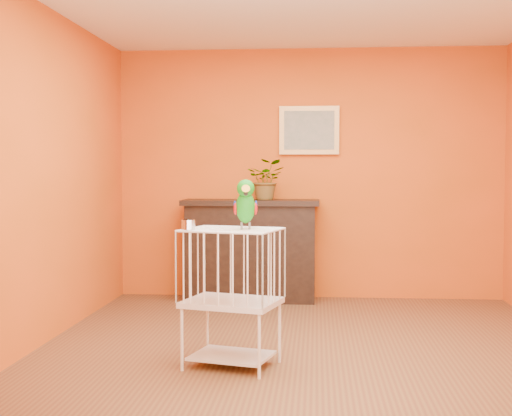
{
  "coord_description": "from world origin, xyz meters",
  "views": [
    {
      "loc": [
        0.08,
        -5.22,
        1.33
      ],
      "look_at": [
        -0.33,
        -0.41,
        1.08
      ],
      "focal_mm": 50.0,
      "sensor_mm": 36.0,
      "label": 1
    }
  ],
  "objects": [
    {
      "name": "framed_picture",
      "position": [
        0.0,
        2.22,
        1.75
      ],
      "size": [
        0.62,
        0.04,
        0.5
      ],
      "color": "#C18945",
      "rests_on": "room_shell"
    },
    {
      "name": "room_shell",
      "position": [
        0.0,
        0.0,
        1.58
      ],
      "size": [
        4.5,
        4.5,
        4.5
      ],
      "color": "#DF5415",
      "rests_on": "ground"
    },
    {
      "name": "parrot",
      "position": [
        -0.4,
        -0.48,
        1.11
      ],
      "size": [
        0.17,
        0.3,
        0.34
      ],
      "rotation": [
        0.0,
        0.0,
        0.12
      ],
      "color": "#59544C",
      "rests_on": "birdcage"
    },
    {
      "name": "feed_cup",
      "position": [
        -0.76,
        -0.59,
        0.97
      ],
      "size": [
        0.09,
        0.09,
        0.06
      ],
      "primitive_type": "cylinder",
      "color": "silver",
      "rests_on": "birdcage"
    },
    {
      "name": "birdcage",
      "position": [
        -0.49,
        -0.48,
        0.49
      ],
      "size": [
        0.71,
        0.61,
        0.94
      ],
      "rotation": [
        0.0,
        0.0,
        -0.26
      ],
      "color": "silver",
      "rests_on": "ground"
    },
    {
      "name": "ground",
      "position": [
        0.0,
        0.0,
        0.0
      ],
      "size": [
        4.5,
        4.5,
        0.0
      ],
      "primitive_type": "plane",
      "color": "brown",
      "rests_on": "ground"
    },
    {
      "name": "console_cabinet",
      "position": [
        -0.59,
        2.01,
        0.52
      ],
      "size": [
        1.39,
        0.5,
        1.03
      ],
      "color": "black",
      "rests_on": "ground"
    },
    {
      "name": "potted_plant",
      "position": [
        -0.43,
        2.0,
        1.19
      ],
      "size": [
        0.39,
        0.43,
        0.32
      ],
      "primitive_type": "imported",
      "rotation": [
        0.0,
        0.0,
        -0.05
      ],
      "color": "#26722D",
      "rests_on": "console_cabinet"
    }
  ]
}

